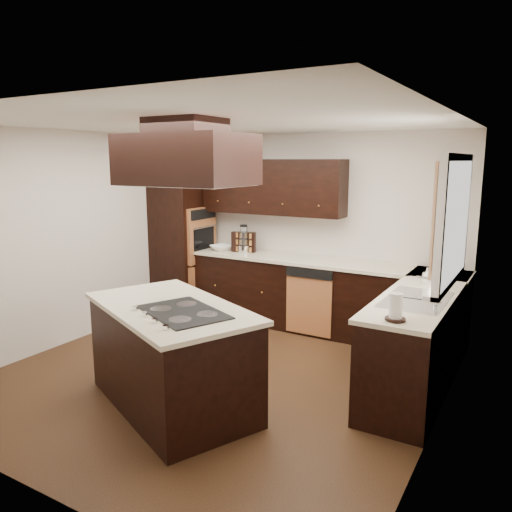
% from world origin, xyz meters
% --- Properties ---
extents(floor, '(4.20, 4.20, 0.02)m').
position_xyz_m(floor, '(0.00, 0.00, -0.01)').
color(floor, '#4F3019').
rests_on(floor, ground).
extents(ceiling, '(4.20, 4.20, 0.02)m').
position_xyz_m(ceiling, '(0.00, 0.00, 2.51)').
color(ceiling, silver).
rests_on(ceiling, ground).
extents(wall_back, '(4.20, 0.02, 2.50)m').
position_xyz_m(wall_back, '(0.00, 2.11, 1.25)').
color(wall_back, beige).
rests_on(wall_back, ground).
extents(wall_front, '(4.20, 0.02, 2.50)m').
position_xyz_m(wall_front, '(0.00, -2.11, 1.25)').
color(wall_front, beige).
rests_on(wall_front, ground).
extents(wall_left, '(0.02, 4.20, 2.50)m').
position_xyz_m(wall_left, '(-2.11, 0.00, 1.25)').
color(wall_left, beige).
rests_on(wall_left, ground).
extents(wall_right, '(0.02, 4.20, 2.50)m').
position_xyz_m(wall_right, '(2.11, 0.00, 1.25)').
color(wall_right, beige).
rests_on(wall_right, ground).
extents(oven_column, '(0.65, 0.75, 2.12)m').
position_xyz_m(oven_column, '(-1.78, 1.71, 1.06)').
color(oven_column, black).
rests_on(oven_column, floor).
extents(wall_oven_face, '(0.05, 0.62, 0.78)m').
position_xyz_m(wall_oven_face, '(-1.43, 1.71, 1.12)').
color(wall_oven_face, '#B56A3B').
rests_on(wall_oven_face, oven_column).
extents(base_cabinets_back, '(2.93, 0.60, 0.88)m').
position_xyz_m(base_cabinets_back, '(0.03, 1.80, 0.44)').
color(base_cabinets_back, black).
rests_on(base_cabinets_back, floor).
extents(base_cabinets_right, '(0.60, 2.40, 0.88)m').
position_xyz_m(base_cabinets_right, '(1.80, 0.90, 0.44)').
color(base_cabinets_right, black).
rests_on(base_cabinets_right, floor).
extents(countertop_back, '(2.93, 0.63, 0.04)m').
position_xyz_m(countertop_back, '(0.03, 1.79, 0.90)').
color(countertop_back, beige).
rests_on(countertop_back, base_cabinets_back).
extents(countertop_right, '(0.63, 2.40, 0.04)m').
position_xyz_m(countertop_right, '(1.79, 0.90, 0.90)').
color(countertop_right, beige).
rests_on(countertop_right, base_cabinets_right).
extents(upper_cabinets, '(2.00, 0.34, 0.72)m').
position_xyz_m(upper_cabinets, '(-0.43, 1.93, 1.81)').
color(upper_cabinets, black).
rests_on(upper_cabinets, wall_back).
extents(dishwasher_front, '(0.60, 0.05, 0.72)m').
position_xyz_m(dishwasher_front, '(0.33, 1.50, 0.40)').
color(dishwasher_front, '#B56A3B').
rests_on(dishwasher_front, floor).
extents(window_frame, '(0.06, 1.32, 1.12)m').
position_xyz_m(window_frame, '(2.07, 0.55, 1.65)').
color(window_frame, white).
rests_on(window_frame, wall_right).
extents(window_pane, '(0.00, 1.20, 1.00)m').
position_xyz_m(window_pane, '(2.10, 0.55, 1.65)').
color(window_pane, white).
rests_on(window_pane, wall_right).
extents(curtain_left, '(0.02, 0.34, 0.90)m').
position_xyz_m(curtain_left, '(2.01, 0.13, 1.70)').
color(curtain_left, '#FFE4BB').
rests_on(curtain_left, wall_right).
extents(curtain_right, '(0.02, 0.34, 0.90)m').
position_xyz_m(curtain_right, '(2.01, 0.97, 1.70)').
color(curtain_right, '#FFE4BB').
rests_on(curtain_right, wall_right).
extents(sink_rim, '(0.52, 0.84, 0.01)m').
position_xyz_m(sink_rim, '(1.80, 0.55, 0.92)').
color(sink_rim, silver).
rests_on(sink_rim, countertop_right).
extents(island, '(1.87, 1.50, 0.88)m').
position_xyz_m(island, '(0.00, -0.71, 0.44)').
color(island, black).
rests_on(island, floor).
extents(island_top, '(1.95, 1.58, 0.04)m').
position_xyz_m(island_top, '(0.00, -0.71, 0.90)').
color(island_top, beige).
rests_on(island_top, island).
extents(cooktop, '(0.92, 0.80, 0.01)m').
position_xyz_m(cooktop, '(0.23, -0.81, 0.93)').
color(cooktop, black).
rests_on(cooktop, island_top).
extents(range_hood, '(1.05, 0.72, 0.42)m').
position_xyz_m(range_hood, '(0.10, -0.55, 2.16)').
color(range_hood, black).
rests_on(range_hood, ceiling).
extents(hood_duct, '(0.55, 0.50, 0.13)m').
position_xyz_m(hood_duct, '(0.10, -0.55, 2.44)').
color(hood_duct, black).
rests_on(hood_duct, ceiling).
extents(blender_base, '(0.15, 0.15, 0.10)m').
position_xyz_m(blender_base, '(-0.77, 1.76, 0.97)').
color(blender_base, silver).
rests_on(blender_base, countertop_back).
extents(blender_pitcher, '(0.13, 0.13, 0.26)m').
position_xyz_m(blender_pitcher, '(-0.77, 1.76, 1.15)').
color(blender_pitcher, silver).
rests_on(blender_pitcher, blender_base).
extents(spice_rack, '(0.34, 0.17, 0.28)m').
position_xyz_m(spice_rack, '(-0.80, 1.81, 1.06)').
color(spice_rack, black).
rests_on(spice_rack, countertop_back).
extents(mixing_bowl, '(0.39, 0.39, 0.07)m').
position_xyz_m(mixing_bowl, '(-1.13, 1.75, 0.96)').
color(mixing_bowl, white).
rests_on(mixing_bowl, countertop_back).
extents(soap_bottle, '(0.10, 0.10, 0.16)m').
position_xyz_m(soap_bottle, '(1.75, 1.21, 1.00)').
color(soap_bottle, white).
rests_on(soap_bottle, countertop_right).
extents(paper_towel, '(0.14, 0.14, 0.22)m').
position_xyz_m(paper_towel, '(1.79, -0.14, 1.03)').
color(paper_towel, white).
rests_on(paper_towel, countertop_right).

